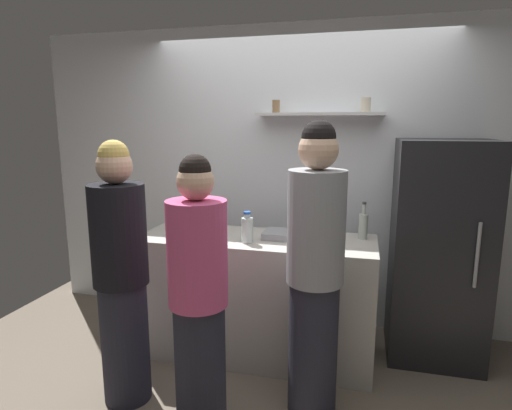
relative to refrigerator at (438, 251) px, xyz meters
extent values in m
plane|color=#726656|center=(-1.13, -0.85, -0.83)|extent=(5.28, 5.28, 0.00)
cube|color=white|center=(-1.13, 0.40, 0.47)|extent=(4.80, 0.10, 2.60)
cube|color=silver|center=(-0.94, 0.24, 1.02)|extent=(1.03, 0.22, 0.02)
cylinder|color=olive|center=(-1.30, 0.24, 1.08)|extent=(0.06, 0.06, 0.11)
cylinder|color=beige|center=(-0.58, 0.24, 1.09)|extent=(0.08, 0.08, 0.11)
cube|color=black|center=(0.00, 0.00, 0.00)|extent=(0.67, 0.61, 1.67)
cylinder|color=#99999E|center=(0.18, -0.32, 0.08)|extent=(0.02, 0.02, 0.45)
cube|color=#B7B2A8|center=(-1.34, -0.32, -0.37)|extent=(1.77, 0.64, 0.93)
cube|color=gray|center=(-1.11, -0.27, 0.13)|extent=(0.34, 0.24, 0.05)
cylinder|color=#B2B2B7|center=(-1.73, -0.49, 0.15)|extent=(0.09, 0.09, 0.10)
cylinder|color=silver|center=(-1.73, -0.50, 0.22)|extent=(0.02, 0.01, 0.18)
cylinder|color=silver|center=(-1.74, -0.50, 0.21)|extent=(0.03, 0.01, 0.15)
cylinder|color=silver|center=(-1.74, -0.51, 0.22)|extent=(0.03, 0.02, 0.17)
cylinder|color=silver|center=(-1.75, -0.49, 0.22)|extent=(0.01, 0.01, 0.18)
cylinder|color=silver|center=(-1.73, -0.50, 0.21)|extent=(0.01, 0.01, 0.16)
cylinder|color=silver|center=(-1.72, -0.49, 0.21)|extent=(0.01, 0.02, 0.15)
cylinder|color=black|center=(-0.84, -0.27, 0.20)|extent=(0.08, 0.08, 0.20)
cylinder|color=black|center=(-0.84, -0.27, 0.34)|extent=(0.03, 0.03, 0.09)
cylinder|color=gold|center=(-0.84, -0.27, 0.39)|extent=(0.04, 0.04, 0.02)
cylinder|color=#B2BFB2|center=(-0.56, -0.15, 0.19)|extent=(0.07, 0.07, 0.19)
cylinder|color=#B2BFB2|center=(-0.56, -0.15, 0.32)|extent=(0.03, 0.03, 0.08)
cylinder|color=#333333|center=(-0.56, -0.15, 0.37)|extent=(0.03, 0.03, 0.02)
cylinder|color=silver|center=(-1.37, -0.46, 0.19)|extent=(0.08, 0.08, 0.18)
cylinder|color=silver|center=(-1.37, -0.46, 0.30)|extent=(0.05, 0.05, 0.03)
cylinder|color=blue|center=(-1.37, -0.46, 0.32)|extent=(0.05, 0.05, 0.02)
cylinder|color=#262633|center=(-2.01, -1.07, -0.44)|extent=(0.30, 0.30, 0.79)
cylinder|color=black|center=(-2.01, -1.07, 0.27)|extent=(0.34, 0.34, 0.63)
sphere|color=#D8AD8C|center=(-2.01, -1.07, 0.70)|extent=(0.21, 0.21, 0.21)
sphere|color=#D8B759|center=(-2.01, -1.07, 0.76)|extent=(0.18, 0.18, 0.18)
cylinder|color=#262633|center=(-1.46, -1.18, -0.45)|extent=(0.30, 0.30, 0.76)
cylinder|color=#D14C7F|center=(-1.46, -1.18, 0.23)|extent=(0.34, 0.34, 0.60)
sphere|color=#D8AD8C|center=(-1.46, -1.18, 0.64)|extent=(0.21, 0.21, 0.21)
sphere|color=black|center=(-1.46, -1.18, 0.70)|extent=(0.18, 0.18, 0.18)
cylinder|color=#262633|center=(-0.83, -0.89, -0.41)|extent=(0.30, 0.30, 0.85)
cylinder|color=gray|center=(-0.83, -0.89, 0.35)|extent=(0.34, 0.34, 0.67)
sphere|color=#D8AD8C|center=(-0.83, -0.89, 0.80)|extent=(0.23, 0.23, 0.23)
sphere|color=black|center=(-0.83, -0.89, 0.87)|extent=(0.20, 0.20, 0.20)
camera|label=1|loc=(-0.58, -3.30, 0.95)|focal=29.71mm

